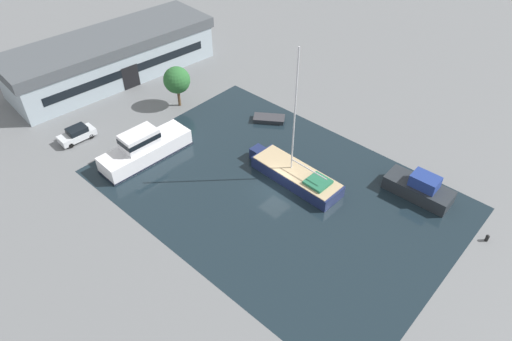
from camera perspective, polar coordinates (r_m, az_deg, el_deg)
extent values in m
plane|color=slate|center=(46.69, 2.41, -2.36)|extent=(440.00, 440.00, 0.00)
cube|color=black|center=(46.69, 2.41, -2.35)|extent=(24.59, 35.38, 0.01)
cube|color=#99A8B2|center=(68.04, -17.44, 12.94)|extent=(28.62, 11.57, 4.49)
cube|color=#474C51|center=(66.81, -17.96, 15.17)|extent=(29.47, 11.92, 1.42)
cube|color=black|center=(64.65, -15.37, 11.19)|extent=(2.40, 0.28, 3.15)
cube|color=black|center=(64.24, -15.51, 11.89)|extent=(23.62, 2.21, 1.12)
cylinder|color=brown|center=(59.54, -9.61, 9.03)|extent=(0.36, 0.36, 2.40)
sphere|color=#28602D|center=(58.32, -9.88, 11.08)|extent=(3.34, 3.34, 3.34)
cube|color=silver|center=(56.70, -21.47, 4.12)|extent=(4.21, 2.07, 0.75)
cube|color=black|center=(56.38, -21.49, 4.74)|extent=(2.22, 1.74, 0.58)
cube|color=black|center=(56.12, -22.43, 4.24)|extent=(0.12, 1.47, 0.47)
cylinder|color=black|center=(55.92, -22.13, 2.92)|extent=(0.61, 0.23, 0.60)
cylinder|color=black|center=(57.23, -22.86, 3.61)|extent=(0.61, 0.23, 0.60)
cylinder|color=black|center=(56.61, -19.90, 4.06)|extent=(0.61, 0.23, 0.60)
cylinder|color=black|center=(57.90, -20.67, 4.72)|extent=(0.61, 0.23, 0.60)
cube|color=#19234C|center=(47.35, 5.06, -0.71)|extent=(3.54, 10.07, 1.31)
cube|color=#19234C|center=(50.16, 0.21, 2.22)|extent=(1.48, 1.25, 1.31)
cube|color=tan|center=(46.89, 5.11, -0.07)|extent=(3.40, 9.66, 0.08)
cylinder|color=silver|center=(43.24, 4.87, 7.16)|extent=(0.16, 0.16, 13.34)
cylinder|color=silver|center=(45.48, 6.62, 0.17)|extent=(0.28, 4.48, 0.12)
cube|color=#236647|center=(45.56, 7.74, -1.45)|extent=(2.31, 2.27, 0.30)
cube|color=white|center=(51.45, -13.59, 2.43)|extent=(10.39, 3.69, 1.88)
cube|color=black|center=(51.93, -13.46, 1.74)|extent=(10.50, 3.76, 0.18)
cube|color=silver|center=(50.19, -14.38, 3.80)|extent=(4.00, 2.50, 1.75)
cube|color=black|center=(50.09, -14.41, 3.96)|extent=(4.08, 2.57, 0.56)
cube|color=#23282D|center=(56.26, 1.65, 6.44)|extent=(3.44, 3.93, 0.48)
cube|color=#333338|center=(56.10, 1.65, 6.68)|extent=(3.61, 4.10, 0.08)
cube|color=#23282D|center=(48.35, 19.60, -2.26)|extent=(2.86, 6.69, 1.44)
cube|color=navy|center=(47.43, 20.37, -1.28)|extent=(1.96, 2.70, 1.22)
cylinder|color=black|center=(46.66, 26.88, -7.63)|extent=(0.31, 0.31, 0.46)
sphere|color=black|center=(46.44, 27.00, -7.36)|extent=(0.34, 0.34, 0.34)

